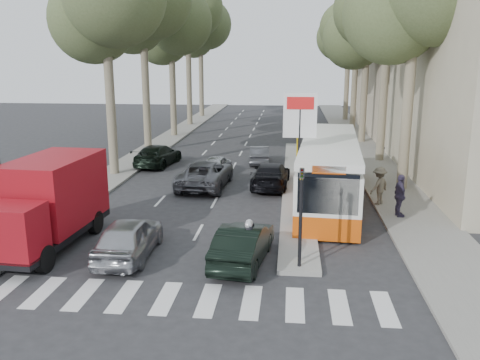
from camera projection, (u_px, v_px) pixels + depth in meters
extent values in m
plane|color=#28282B|center=(212.00, 251.00, 19.21)|extent=(120.00, 120.00, 0.00)
cube|color=gray|center=(359.00, 144.00, 42.54)|extent=(3.20, 70.00, 0.12)
cube|color=gray|center=(173.00, 136.00, 47.05)|extent=(2.40, 64.00, 0.12)
cube|color=gray|center=(296.00, 182.00, 29.52)|extent=(1.50, 26.00, 0.16)
cube|color=#B7A88E|center=(425.00, 48.00, 48.70)|extent=(11.00, 20.00, 16.00)
cylinder|color=yellow|center=(300.00, 217.00, 17.52)|extent=(0.10, 0.10, 3.50)
cylinder|color=yellow|center=(298.00, 177.00, 23.32)|extent=(0.10, 0.10, 3.50)
cylinder|color=yellow|center=(297.00, 154.00, 29.12)|extent=(0.10, 0.10, 3.50)
cylinder|color=black|center=(299.00, 159.00, 23.12)|extent=(0.12, 0.12, 5.20)
cube|color=white|center=(300.00, 115.00, 22.65)|extent=(1.50, 0.10, 2.00)
cube|color=red|center=(300.00, 103.00, 22.46)|extent=(1.20, 0.02, 0.55)
cylinder|color=black|center=(300.00, 226.00, 17.07)|extent=(0.12, 0.12, 3.20)
imported|color=black|center=(302.00, 183.00, 16.72)|extent=(0.16, 0.41, 1.00)
cylinder|color=black|center=(3.00, 212.00, 18.61)|extent=(0.12, 0.12, 3.20)
cylinder|color=#6B604C|center=(111.00, 107.00, 30.61)|extent=(0.56, 0.56, 8.40)
sphere|color=#43512D|center=(93.00, 20.00, 30.08)|extent=(5.20, 5.20, 5.20)
cylinder|color=#6B604C|center=(146.00, 93.00, 38.29)|extent=(0.56, 0.56, 8.96)
sphere|color=#43512D|center=(132.00, 19.00, 37.68)|extent=(5.20, 5.20, 5.20)
cylinder|color=#6B604C|center=(173.00, 92.00, 46.10)|extent=(0.56, 0.56, 8.12)
sphere|color=#43512D|center=(162.00, 36.00, 45.62)|extent=(5.20, 5.20, 5.20)
sphere|color=#43512D|center=(179.00, 21.00, 43.81)|extent=(5.80, 5.80, 5.80)
sphere|color=#43512D|center=(175.00, 9.00, 45.44)|extent=(4.80, 4.80, 4.80)
cylinder|color=#6B604C|center=(189.00, 80.00, 53.68)|extent=(0.56, 0.56, 9.52)
sphere|color=#43512D|center=(179.00, 24.00, 53.00)|extent=(5.20, 5.20, 5.20)
sphere|color=#43512D|center=(195.00, 9.00, 51.14)|extent=(5.80, 5.80, 5.80)
cylinder|color=#6B604C|center=(201.00, 81.00, 61.53)|extent=(0.56, 0.56, 8.68)
sphere|color=#43512D|center=(193.00, 36.00, 60.96)|extent=(5.20, 5.20, 5.20)
sphere|color=#43512D|center=(207.00, 24.00, 59.13)|extent=(5.80, 5.80, 5.80)
sphere|color=#43512D|center=(203.00, 15.00, 60.75)|extent=(4.80, 4.80, 4.80)
cylinder|color=#6B604C|center=(407.00, 114.00, 27.02)|extent=(0.56, 0.56, 8.40)
sphere|color=#43512D|center=(392.00, 14.00, 26.49)|extent=(5.20, 5.20, 5.20)
cylinder|color=#6B604C|center=(383.00, 95.00, 34.65)|extent=(0.56, 0.56, 9.24)
sphere|color=#43512D|center=(372.00, 10.00, 34.00)|extent=(5.20, 5.20, 5.20)
cylinder|color=#6B604C|center=(364.00, 96.00, 42.57)|extent=(0.56, 0.56, 7.84)
sphere|color=#43512D|center=(354.00, 38.00, 42.12)|extent=(5.20, 5.20, 5.20)
sphere|color=#43512D|center=(381.00, 23.00, 40.32)|extent=(5.80, 5.80, 5.80)
sphere|color=#43512D|center=(369.00, 10.00, 41.96)|extent=(4.80, 4.80, 4.80)
cylinder|color=#6B604C|center=(354.00, 85.00, 50.16)|extent=(0.56, 0.56, 8.96)
sphere|color=#43512D|center=(346.00, 28.00, 49.56)|extent=(5.20, 5.20, 5.20)
sphere|color=#43512D|center=(369.00, 13.00, 47.71)|extent=(5.80, 5.80, 5.80)
sphere|color=#43512D|center=(359.00, 1.00, 49.32)|extent=(4.80, 4.80, 4.80)
cylinder|color=#6B604C|center=(347.00, 84.00, 57.95)|extent=(0.56, 0.56, 8.40)
sphere|color=#43512D|center=(339.00, 37.00, 57.43)|extent=(5.20, 5.20, 5.20)
sphere|color=#43512D|center=(359.00, 26.00, 55.61)|extent=(5.80, 5.80, 5.80)
sphere|color=#43512D|center=(351.00, 16.00, 57.23)|extent=(4.80, 4.80, 4.80)
imported|color=#A5A7AD|center=(129.00, 237.00, 18.49)|extent=(1.81, 4.40, 1.49)
imported|color=black|center=(243.00, 244.00, 17.96)|extent=(2.06, 4.48, 1.42)
imported|color=#4F5057|center=(205.00, 174.00, 28.48)|extent=(2.77, 5.56, 1.51)
imported|color=black|center=(271.00, 175.00, 28.45)|extent=(2.22, 4.94, 1.40)
imported|color=#ACB0B4|center=(217.00, 164.00, 31.81)|extent=(1.72, 3.60, 1.19)
imported|color=#47484E|center=(259.00, 155.00, 34.90)|extent=(1.48, 3.73, 1.21)
imported|color=black|center=(158.00, 155.00, 34.15)|extent=(2.60, 5.14, 1.43)
cube|color=black|center=(48.00, 234.00, 19.36)|extent=(2.67, 6.45, 0.26)
cylinder|color=black|center=(44.00, 259.00, 17.20)|extent=(0.37, 0.97, 0.95)
cylinder|color=black|center=(48.00, 220.00, 21.37)|extent=(0.37, 0.97, 0.95)
cylinder|color=black|center=(95.00, 222.00, 21.04)|extent=(0.37, 0.97, 0.95)
cube|color=maroon|center=(7.00, 231.00, 16.81)|extent=(2.40, 1.60, 1.79)
cube|color=maroon|center=(55.00, 191.00, 19.82)|extent=(2.67, 4.56, 2.64)
cube|color=#D64E0B|center=(328.00, 190.00, 25.61)|extent=(3.59, 12.38, 0.96)
cube|color=white|center=(329.00, 166.00, 25.31)|extent=(3.59, 12.38, 1.59)
cube|color=black|center=(329.00, 160.00, 25.24)|extent=(3.57, 11.89, 0.90)
cube|color=white|center=(330.00, 143.00, 25.04)|extent=(3.59, 12.38, 0.32)
cube|color=black|center=(328.00, 194.00, 19.46)|extent=(2.33, 0.24, 1.59)
cube|color=#D64E0B|center=(329.00, 170.00, 19.24)|extent=(1.27, 0.16, 0.34)
cylinder|color=black|center=(299.00, 214.00, 22.11)|extent=(0.37, 1.04, 1.02)
cylinder|color=black|center=(356.00, 217.00, 21.69)|extent=(0.37, 1.04, 1.02)
cylinder|color=black|center=(307.00, 175.00, 29.35)|extent=(0.37, 1.04, 1.02)
cylinder|color=black|center=(350.00, 177.00, 28.93)|extent=(0.37, 1.04, 1.02)
cylinder|color=black|center=(247.00, 268.00, 16.87)|extent=(0.11, 0.60, 0.60)
cylinder|color=black|center=(250.00, 253.00, 18.23)|extent=(0.11, 0.60, 0.60)
cylinder|color=silver|center=(247.00, 258.00, 16.84)|extent=(0.06, 0.38, 0.75)
cube|color=black|center=(249.00, 256.00, 17.56)|extent=(0.22, 0.71, 0.28)
cube|color=black|center=(248.00, 251.00, 17.32)|extent=(0.29, 0.43, 0.21)
cube|color=black|center=(249.00, 248.00, 17.79)|extent=(0.28, 0.62, 0.11)
cylinder|color=silver|center=(247.00, 248.00, 16.83)|extent=(0.58, 0.05, 0.04)
imported|color=black|center=(249.00, 245.00, 17.47)|extent=(0.58, 0.39, 1.58)
imported|color=black|center=(249.00, 243.00, 17.84)|extent=(0.73, 0.42, 1.48)
sphere|color=#B2B2B7|center=(249.00, 225.00, 17.25)|extent=(0.26, 0.26, 0.26)
sphere|color=#B2B2B7|center=(249.00, 223.00, 17.64)|extent=(0.26, 0.26, 0.26)
imported|color=#3F3651|center=(400.00, 196.00, 22.76)|extent=(0.71, 1.21, 1.94)
imported|color=#635B4A|center=(379.00, 186.00, 24.67)|extent=(1.22, 1.22, 1.85)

